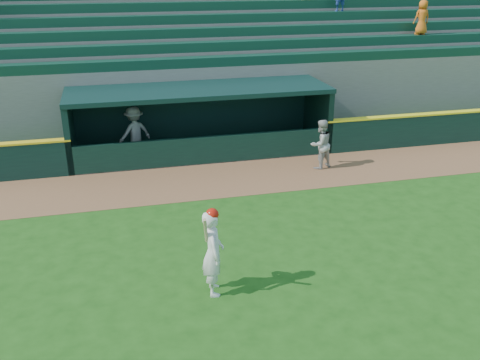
# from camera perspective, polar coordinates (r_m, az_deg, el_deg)

# --- Properties ---
(ground) EXTENTS (120.00, 120.00, 0.00)m
(ground) POSITION_cam_1_polar(r_m,az_deg,el_deg) (13.25, 1.68, -7.76)
(ground) COLOR #1D4C13
(ground) RESTS_ON ground
(warning_track) EXTENTS (40.00, 3.00, 0.01)m
(warning_track) POSITION_cam_1_polar(r_m,az_deg,el_deg) (17.54, -2.60, 0.02)
(warning_track) COLOR brown
(warning_track) RESTS_ON ground
(dugout_player_front) EXTENTS (1.01, 0.90, 1.72)m
(dugout_player_front) POSITION_cam_1_polar(r_m,az_deg,el_deg) (18.51, 8.59, 3.80)
(dugout_player_front) COLOR #ABAAA5
(dugout_player_front) RESTS_ON ground
(dugout_player_inside) EXTENTS (1.40, 1.15, 1.88)m
(dugout_player_inside) POSITION_cam_1_polar(r_m,az_deg,el_deg) (19.69, -11.18, 5.00)
(dugout_player_inside) COLOR gray
(dugout_player_inside) RESTS_ON ground
(dugout) EXTENTS (9.40, 2.80, 2.46)m
(dugout) POSITION_cam_1_polar(r_m,az_deg,el_deg) (20.01, -4.46, 6.87)
(dugout) COLOR slate
(dugout) RESTS_ON ground
(stands) EXTENTS (34.50, 6.25, 7.46)m
(stands) POSITION_cam_1_polar(r_m,az_deg,el_deg) (24.20, -6.45, 11.97)
(stands) COLOR slate
(stands) RESTS_ON ground
(batter_at_plate) EXTENTS (0.53, 0.84, 2.00)m
(batter_at_plate) POSITION_cam_1_polar(r_m,az_deg,el_deg) (11.32, -2.91, -7.62)
(batter_at_plate) COLOR white
(batter_at_plate) RESTS_ON ground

